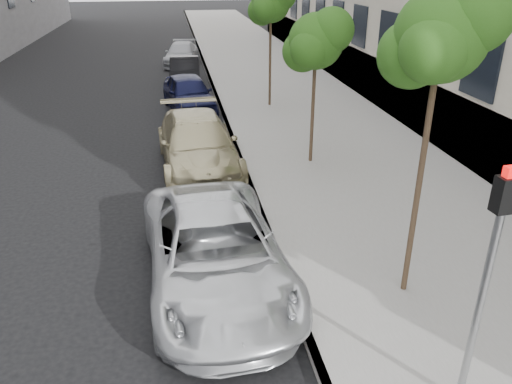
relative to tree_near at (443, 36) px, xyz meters
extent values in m
plane|color=black|center=(-3.23, -1.50, -4.55)|extent=(160.00, 160.00, 0.00)
cube|color=gray|center=(1.07, 22.50, -4.48)|extent=(6.40, 72.00, 0.14)
cube|color=#9E9B93|center=(-2.05, 22.50, -4.48)|extent=(0.15, 72.00, 0.14)
cylinder|color=#38281C|center=(-0.03, 0.00, -1.85)|extent=(0.10, 0.10, 5.11)
sphere|color=#2D5F18|center=(-0.03, 0.00, 0.00)|extent=(1.38, 1.38, 1.38)
sphere|color=#2D5F18|center=(0.32, -0.20, 0.30)|extent=(1.11, 1.11, 1.11)
sphere|color=#2D5F18|center=(-0.33, 0.25, -0.30)|extent=(1.04, 1.04, 1.04)
cylinder|color=#38281C|center=(-0.03, 6.50, -2.34)|extent=(0.10, 0.10, 4.14)
sphere|color=#2D5F18|center=(-0.03, 6.50, -0.97)|extent=(1.50, 1.50, 1.50)
sphere|color=#2D5F18|center=(0.32, 6.30, -0.67)|extent=(1.20, 1.20, 1.20)
sphere|color=#2D5F18|center=(-0.33, 6.75, -1.27)|extent=(1.13, 1.13, 1.13)
cylinder|color=#38281C|center=(-0.03, 13.00, -2.08)|extent=(0.10, 0.10, 4.66)
sphere|color=#2D5F18|center=(-0.03, 13.00, -0.45)|extent=(1.48, 1.48, 1.48)
sphere|color=#2D5F18|center=(-0.33, 13.25, -0.75)|extent=(1.11, 1.11, 1.11)
cylinder|color=#939699|center=(-0.38, -2.51, -2.98)|extent=(0.10, 0.10, 2.85)
cube|color=black|center=(-0.38, -2.51, -1.34)|extent=(0.25, 0.20, 0.42)
cube|color=red|center=(-0.38, -2.51, -1.07)|extent=(0.15, 0.11, 0.12)
imported|color=silver|center=(-3.35, 0.85, -3.82)|extent=(2.78, 5.42, 1.46)
imported|color=tan|center=(-3.33, 6.72, -3.78)|extent=(2.43, 5.38, 1.53)
imported|color=black|center=(-3.33, 13.09, -3.83)|extent=(2.31, 4.44, 1.44)
imported|color=black|center=(-3.33, 17.81, -3.89)|extent=(1.53, 4.05, 1.32)
imported|color=gray|center=(-3.33, 23.24, -3.92)|extent=(2.36, 4.51, 1.25)
camera|label=1|loc=(-3.88, -6.94, 0.97)|focal=35.00mm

